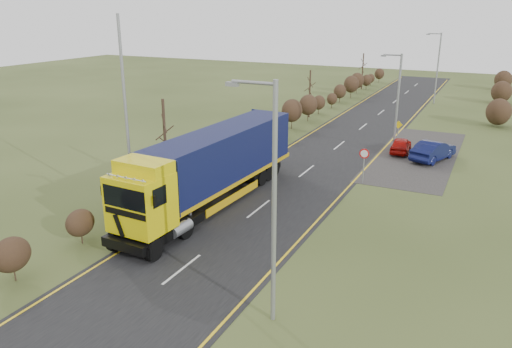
{
  "coord_description": "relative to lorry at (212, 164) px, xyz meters",
  "views": [
    {
      "loc": [
        11.89,
        -20.58,
        11.28
      ],
      "look_at": [
        0.03,
        3.59,
        2.32
      ],
      "focal_mm": 35.0,
      "sensor_mm": 36.0,
      "label": 1
    }
  ],
  "objects": [
    {
      "name": "road",
      "position": [
        2.8,
        6.57,
        -2.53
      ],
      "size": [
        8.0,
        120.0,
        0.02
      ],
      "primitive_type": "cube",
      "color": "black",
      "rests_on": "ground"
    },
    {
      "name": "layby",
      "position": [
        9.3,
        16.57,
        -2.53
      ],
      "size": [
        6.0,
        18.0,
        0.02
      ],
      "primitive_type": "cube",
      "color": "#2C2927",
      "rests_on": "ground"
    },
    {
      "name": "car_red_hatchback",
      "position": [
        7.95,
        16.68,
        -1.91
      ],
      "size": [
        1.76,
        3.79,
        1.26
      ],
      "primitive_type": "imported",
      "rotation": [
        0.0,
        0.0,
        3.22
      ],
      "color": "#A70C08",
      "rests_on": "ground"
    },
    {
      "name": "streetlight_far",
      "position": [
        7.3,
        41.09,
        2.14
      ],
      "size": [
        1.82,
        0.18,
        8.53
      ],
      "color": "gray",
      "rests_on": "ground"
    },
    {
      "name": "left_pole",
      "position": [
        -3.21,
        -3.4,
        2.98
      ],
      "size": [
        0.16,
        0.16,
        11.05
      ],
      "primitive_type": "cylinder",
      "color": "gray",
      "rests_on": "ground"
    },
    {
      "name": "speed_sign",
      "position": [
        7.11,
        7.84,
        -0.84
      ],
      "size": [
        0.67,
        0.1,
        2.42
      ],
      "color": "gray",
      "rests_on": "ground"
    },
    {
      "name": "streetlight_mid",
      "position": [
        7.31,
        16.57,
        1.8
      ],
      "size": [
        1.7,
        0.18,
        7.94
      ],
      "color": "gray",
      "rests_on": "ground"
    },
    {
      "name": "car_blue_sedan",
      "position": [
        10.63,
        15.57,
        -1.77
      ],
      "size": [
        3.08,
        4.96,
        1.54
      ],
      "primitive_type": "imported",
      "rotation": [
        0.0,
        0.0,
        2.81
      ],
      "color": "#0B0F3C",
      "rests_on": "ground"
    },
    {
      "name": "streetlight_near",
      "position": [
        7.95,
        -9.06,
        2.46
      ],
      "size": [
        1.93,
        0.18,
        9.08
      ],
      "color": "gray",
      "rests_on": "ground"
    },
    {
      "name": "hedgerow",
      "position": [
        -3.2,
        4.46,
        -0.92
      ],
      "size": [
        2.24,
        102.04,
        6.05
      ],
      "color": "#311E16",
      "rests_on": "ground"
    },
    {
      "name": "warning_board",
      "position": [
        7.0,
        20.22,
        -1.4
      ],
      "size": [
        0.72,
        0.11,
        1.88
      ],
      "color": "gray",
      "rests_on": "ground"
    },
    {
      "name": "lorry",
      "position": [
        0.0,
        0.0,
        0.0
      ],
      "size": [
        3.31,
        16.18,
        4.48
      ],
      "rotation": [
        0.0,
        0.0,
        -0.05
      ],
      "color": "black",
      "rests_on": "ground"
    },
    {
      "name": "ground",
      "position": [
        2.8,
        -3.43,
        -2.54
      ],
      "size": [
        160.0,
        160.0,
        0.0
      ],
      "primitive_type": "plane",
      "color": "#37431D",
      "rests_on": "ground"
    },
    {
      "name": "lane_markings",
      "position": [
        2.8,
        6.26,
        -2.51
      ],
      "size": [
        7.52,
        116.0,
        0.01
      ],
      "color": "yellow",
      "rests_on": "road"
    }
  ]
}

